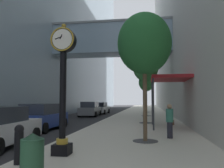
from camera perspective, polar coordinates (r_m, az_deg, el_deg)
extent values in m
plane|color=#262628|center=(28.70, 0.74, -7.82)|extent=(110.00, 110.00, 0.00)
cube|color=beige|center=(31.42, 7.60, -7.33)|extent=(6.67, 80.00, 0.14)
cube|color=#849EB2|center=(26.75, 0.08, 10.77)|extent=(13.76, 3.20, 3.30)
cube|color=gray|center=(27.25, 0.08, 14.37)|extent=(13.76, 3.40, 0.24)
cube|color=black|center=(8.01, -12.34, -15.58)|extent=(0.55, 0.55, 0.35)
cylinder|color=gold|center=(7.96, -12.31, -13.71)|extent=(0.38, 0.38, 0.18)
cylinder|color=black|center=(7.84, -12.14, -2.63)|extent=(0.22, 0.22, 2.88)
cylinder|color=black|center=(8.10, -11.95, 10.63)|extent=(0.84, 0.28, 0.84)
torus|color=gold|center=(7.96, -12.35, 10.90)|extent=(0.82, 0.05, 0.82)
cylinder|color=white|center=(7.96, -12.34, 10.89)|extent=(0.69, 0.01, 0.69)
cylinder|color=white|center=(8.23, -11.58, 10.38)|extent=(0.69, 0.01, 0.69)
sphere|color=gold|center=(8.23, -11.90, 13.95)|extent=(0.16, 0.16, 0.16)
cube|color=black|center=(7.99, -12.59, 11.41)|extent=(0.10, 0.01, 0.16)
cube|color=black|center=(8.01, -13.20, 11.12)|extent=(0.26, 0.01, 0.11)
cylinder|color=black|center=(7.18, -22.21, -14.50)|extent=(0.25, 0.25, 0.90)
sphere|color=black|center=(7.10, -22.10, -10.38)|extent=(0.26, 0.26, 0.26)
cylinder|color=#333335|center=(10.35, 8.30, -13.87)|extent=(1.10, 1.10, 0.02)
cylinder|color=brown|center=(10.19, 8.20, -4.41)|extent=(0.18, 0.18, 3.42)
ellipsoid|color=#23602D|center=(10.50, 8.06, 10.00)|extent=(2.41, 2.41, 2.77)
cylinder|color=#333335|center=(18.25, 8.51, -9.54)|extent=(1.10, 1.10, 0.02)
cylinder|color=brown|center=(18.16, 8.46, -3.85)|extent=(0.18, 0.18, 3.64)
ellipsoid|color=#387F3D|center=(18.35, 8.37, 4.23)|extent=(2.02, 2.02, 2.32)
cylinder|color=#333335|center=(26.19, 8.60, -7.82)|extent=(1.10, 1.10, 0.02)
cylinder|color=brown|center=(26.13, 8.55, -3.20)|extent=(0.18, 0.18, 4.24)
ellipsoid|color=#2D7033|center=(26.32, 8.49, 3.03)|extent=(1.97, 1.97, 2.26)
cylinder|color=#333335|center=(34.15, 8.64, -6.91)|extent=(1.10, 1.10, 0.02)
cylinder|color=brown|center=(34.10, 8.61, -3.98)|extent=(0.18, 0.18, 3.51)
ellipsoid|color=#387F3D|center=(34.20, 8.57, 0.40)|extent=(2.28, 2.28, 2.62)
cylinder|color=#234C33|center=(5.70, -19.29, -17.35)|extent=(0.52, 0.52, 0.92)
cone|color=#183523|center=(5.60, -19.17, -12.28)|extent=(0.53, 0.53, 0.16)
cylinder|color=#23232D|center=(11.32, 14.21, -11.05)|extent=(0.36, 0.36, 0.76)
cylinder|color=#337560|center=(11.25, 14.15, -7.60)|extent=(0.47, 0.47, 0.61)
sphere|color=#9E7556|center=(11.23, 14.11, -5.46)|extent=(0.23, 0.23, 0.23)
cube|color=brown|center=(11.48, 14.66, -9.24)|extent=(0.23, 0.21, 0.24)
cube|color=maroon|center=(15.59, 14.15, 1.32)|extent=(2.40, 3.60, 0.20)
cylinder|color=#333338|center=(13.87, 10.26, -4.72)|extent=(0.10, 0.10, 3.20)
cylinder|color=#333338|center=(17.07, 9.98, -4.56)|extent=(0.10, 0.10, 3.20)
cylinder|color=black|center=(11.54, -18.55, -11.82)|extent=(0.23, 0.64, 0.64)
cube|color=#B7BABF|center=(32.08, -3.01, -6.34)|extent=(2.01, 4.25, 0.76)
cube|color=#282D38|center=(31.85, -3.10, -5.14)|extent=(1.73, 2.40, 0.62)
cylinder|color=black|center=(33.70, -4.02, -6.69)|extent=(0.24, 0.65, 0.64)
cylinder|color=black|center=(33.28, -0.85, -6.74)|extent=(0.24, 0.65, 0.64)
cylinder|color=black|center=(30.95, -5.35, -6.93)|extent=(0.24, 0.65, 0.64)
cylinder|color=black|center=(30.49, -1.91, -6.99)|extent=(0.24, 0.65, 0.64)
cube|color=navy|center=(15.64, -16.97, -8.59)|extent=(1.84, 4.70, 0.82)
cube|color=#282D38|center=(15.38, -17.30, -5.97)|extent=(1.62, 2.63, 0.67)
cylinder|color=black|center=(17.49, -17.45, -9.09)|extent=(0.22, 0.64, 0.64)
cylinder|color=black|center=(16.78, -11.78, -9.41)|extent=(0.22, 0.64, 0.64)
cylinder|color=black|center=(14.70, -22.97, -9.97)|extent=(0.22, 0.64, 0.64)
cylinder|color=black|center=(13.85, -16.42, -10.51)|extent=(0.22, 0.64, 0.64)
cube|color=slate|center=(27.26, -5.45, -6.67)|extent=(2.01, 4.59, 0.84)
cube|color=#282D38|center=(27.01, -5.54, -5.12)|extent=(1.72, 2.59, 0.68)
cylinder|color=black|center=(28.98, -6.61, -7.13)|extent=(0.24, 0.65, 0.64)
cylinder|color=black|center=(28.60, -2.96, -7.19)|extent=(0.24, 0.65, 0.64)
cylinder|color=black|center=(26.00, -8.20, -7.48)|extent=(0.24, 0.65, 0.64)
cylinder|color=black|center=(25.58, -4.14, -7.57)|extent=(0.24, 0.65, 0.64)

